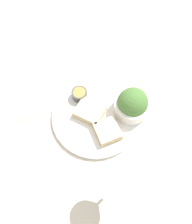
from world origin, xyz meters
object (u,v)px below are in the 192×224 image
(napkin, at_px, (27,102))
(fork, at_px, (141,69))
(cheese_toast_near, at_px, (90,111))
(salad_bowl, at_px, (132,104))
(cheese_toast_far, at_px, (107,131))
(wine_glass, at_px, (114,186))
(sauce_ramekin, at_px, (79,94))

(napkin, xyz_separation_m, fork, (0.04, 0.41, -0.00))
(cheese_toast_near, bearing_deg, salad_bowl, 71.69)
(salad_bowl, distance_m, cheese_toast_near, 0.13)
(cheese_toast_far, distance_m, fork, 0.28)
(salad_bowl, relative_size, cheese_toast_far, 1.44)
(cheese_toast_near, bearing_deg, wine_glass, -8.29)
(napkin, bearing_deg, sauce_ramekin, 71.04)
(sauce_ramekin, bearing_deg, wine_glass, -5.21)
(napkin, height_order, fork, same)
(cheese_toast_near, xyz_separation_m, wine_glass, (0.24, -0.03, 0.08))
(cheese_toast_near, height_order, cheese_toast_far, same)
(cheese_toast_near, relative_size, cheese_toast_far, 1.49)
(cheese_toast_far, xyz_separation_m, wine_glass, (0.16, -0.06, 0.08))
(sauce_ramekin, relative_size, wine_glass, 0.35)
(wine_glass, distance_m, fork, 0.44)
(wine_glass, bearing_deg, napkin, -159.09)
(fork, bearing_deg, cheese_toast_far, -51.33)
(sauce_ramekin, distance_m, wine_glass, 0.32)
(salad_bowl, bearing_deg, wine_glass, -38.94)
(sauce_ramekin, xyz_separation_m, cheese_toast_far, (0.15, 0.03, -0.00))
(cheese_toast_far, bearing_deg, salad_bowl, 111.81)
(cheese_toast_far, height_order, fork, cheese_toast_far)
(fork, bearing_deg, sauce_ramekin, -85.00)
(sauce_ramekin, distance_m, fork, 0.25)
(salad_bowl, relative_size, sauce_ramekin, 2.19)
(cheese_toast_far, relative_size, wine_glass, 0.54)
(sauce_ramekin, bearing_deg, cheese_toast_near, 5.54)
(cheese_toast_near, bearing_deg, napkin, -125.98)
(cheese_toast_near, relative_size, fork, 0.66)
(salad_bowl, relative_size, wine_glass, 0.78)
(napkin, relative_size, fork, 0.78)
(cheese_toast_near, relative_size, napkin, 0.85)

